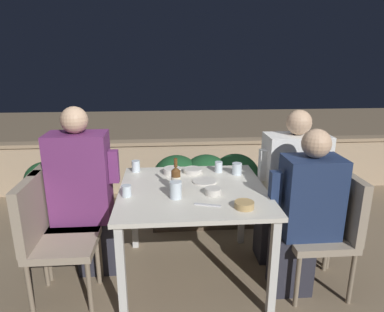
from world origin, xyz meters
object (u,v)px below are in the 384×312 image
(chair_left_far, at_px, (60,210))
(chair_right_far, at_px, (312,199))
(person_purple_stripe, at_px, (86,193))
(potted_plant, at_px, (46,189))
(person_navy_jumper, at_px, (304,213))
(beer_bottle, at_px, (176,178))
(chair_right_near, at_px, (331,222))
(person_white_polo, at_px, (289,188))
(chair_left_near, at_px, (48,230))

(chair_left_far, distance_m, chair_right_far, 1.97)
(chair_right_far, bearing_deg, chair_left_far, -178.66)
(person_purple_stripe, height_order, potted_plant, person_purple_stripe)
(chair_left_far, distance_m, person_navy_jumper, 1.77)
(beer_bottle, bearing_deg, potted_plant, 144.66)
(chair_left_far, xyz_separation_m, beer_bottle, (0.86, -0.18, 0.29))
(chair_left_far, distance_m, chair_right_near, 1.96)
(chair_right_near, xyz_separation_m, person_white_polo, (-0.16, 0.40, 0.10))
(person_purple_stripe, bearing_deg, chair_right_far, 1.49)
(chair_right_far, bearing_deg, chair_right_near, -95.08)
(chair_right_near, relative_size, chair_right_far, 1.00)
(chair_left_near, xyz_separation_m, person_navy_jumper, (1.73, -0.04, 0.08))
(person_purple_stripe, relative_size, beer_bottle, 5.46)
(beer_bottle, bearing_deg, person_purple_stripe, 164.77)
(person_purple_stripe, relative_size, potted_plant, 1.89)
(person_navy_jumper, height_order, chair_right_far, person_navy_jumper)
(chair_right_near, xyz_separation_m, beer_bottle, (-1.07, 0.17, 0.29))
(chair_right_far, bearing_deg, person_navy_jumper, -120.50)
(chair_right_far, xyz_separation_m, person_white_polo, (-0.20, -0.00, 0.10))
(person_white_polo, bearing_deg, chair_right_far, 0.00)
(chair_right_near, height_order, person_navy_jumper, person_navy_jumper)
(person_navy_jumper, relative_size, person_white_polo, 0.95)
(chair_left_near, xyz_separation_m, chair_right_far, (1.96, 0.36, 0.00))
(chair_left_far, bearing_deg, person_purple_stripe, -0.00)
(chair_right_far, distance_m, person_white_polo, 0.22)
(chair_right_near, bearing_deg, beer_bottle, 170.82)
(chair_left_near, relative_size, person_purple_stripe, 0.67)
(chair_left_near, distance_m, chair_right_near, 1.93)
(beer_bottle, bearing_deg, chair_right_far, 11.66)
(potted_plant, bearing_deg, chair_left_near, -71.07)
(chair_left_far, relative_size, person_navy_jumper, 0.73)
(chair_left_far, xyz_separation_m, person_navy_jumper, (1.73, -0.35, 0.08))
(chair_left_far, height_order, person_white_polo, person_white_polo)
(chair_right_far, relative_size, beer_bottle, 3.67)
(person_white_polo, distance_m, potted_plant, 2.20)
(chair_left_near, bearing_deg, beer_bottle, 8.53)
(chair_left_near, height_order, chair_right_far, same)
(chair_left_near, height_order, potted_plant, chair_left_near)
(person_purple_stripe, xyz_separation_m, person_white_polo, (1.57, 0.05, -0.03))
(chair_right_far, height_order, potted_plant, chair_right_far)
(chair_right_near, relative_size, potted_plant, 1.27)
(beer_bottle, height_order, potted_plant, beer_bottle)
(person_navy_jumper, bearing_deg, person_purple_stripe, 167.01)
(chair_right_near, bearing_deg, person_purple_stripe, 168.46)
(person_white_polo, relative_size, beer_bottle, 5.24)
(person_white_polo, xyz_separation_m, beer_bottle, (-0.91, -0.23, 0.19))
(chair_right_far, bearing_deg, beer_bottle, -168.34)
(person_navy_jumper, relative_size, chair_right_far, 1.36)
(chair_left_far, height_order, beer_bottle, beer_bottle)
(person_purple_stripe, bearing_deg, person_navy_jumper, -12.99)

